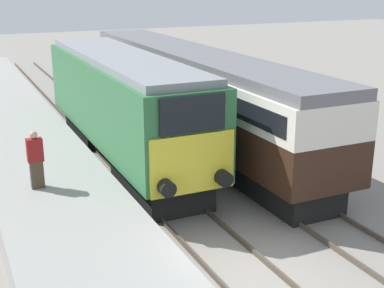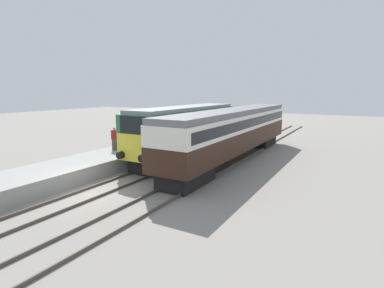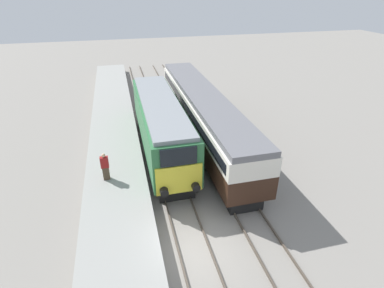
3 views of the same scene
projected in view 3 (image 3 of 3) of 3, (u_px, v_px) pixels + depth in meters
ground_plane at (194, 251)px, 13.78m from camera, size 120.00×120.00×0.00m
platform_left at (116, 163)px, 19.68m from camera, size 3.50×50.00×0.93m
rails_near_track at (174, 187)px, 18.01m from camera, size 1.51×60.00×0.14m
rails_far_track at (227, 179)px, 18.74m from camera, size 1.50×60.00×0.14m
locomotive at (161, 125)px, 20.63m from camera, size 2.70×12.59×4.01m
passenger_carriage at (203, 112)px, 22.47m from camera, size 2.75×18.40×3.84m
person_on_platform at (105, 167)px, 16.86m from camera, size 0.44×0.26×1.68m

